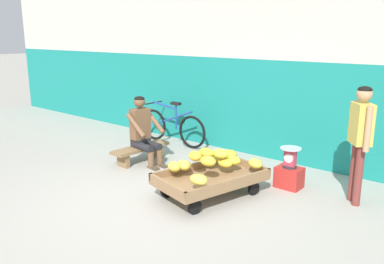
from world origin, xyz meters
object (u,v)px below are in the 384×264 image
at_px(banana_cart, 211,179).
at_px(weighing_scale, 290,157).
at_px(customer_adult, 361,132).
at_px(vendor_seated, 143,131).
at_px(low_bench, 141,150).
at_px(bicycle_near_left, 172,127).
at_px(plastic_crate, 289,177).

bearing_deg(banana_cart, weighing_scale, 55.26).
bearing_deg(banana_cart, customer_adult, 33.30).
height_order(vendor_seated, weighing_scale, vendor_seated).
distance_m(low_bench, bicycle_near_left, 1.25).
relative_size(vendor_seated, plastic_crate, 3.17).
xyz_separation_m(banana_cart, plastic_crate, (0.67, 0.97, -0.09)).
height_order(vendor_seated, customer_adult, customer_adult).
bearing_deg(banana_cart, plastic_crate, 55.30).
relative_size(banana_cart, bicycle_near_left, 0.96).
height_order(low_bench, vendor_seated, vendor_seated).
bearing_deg(customer_adult, low_bench, -169.98).
height_order(banana_cart, customer_adult, customer_adult).
relative_size(vendor_seated, bicycle_near_left, 0.69).
distance_m(weighing_scale, bicycle_near_left, 2.94).
bearing_deg(low_bench, customer_adult, 10.02).
xyz_separation_m(low_bench, customer_adult, (3.40, 0.60, 0.75)).
height_order(vendor_seated, bicycle_near_left, vendor_seated).
relative_size(vendor_seated, weighing_scale, 3.80).
bearing_deg(low_bench, weighing_scale, 12.18).
relative_size(banana_cart, plastic_crate, 4.44).
distance_m(vendor_seated, plastic_crate, 2.52).
bearing_deg(bicycle_near_left, vendor_seated, -69.54).
distance_m(plastic_crate, weighing_scale, 0.30).
relative_size(plastic_crate, customer_adult, 0.24).
xyz_separation_m(vendor_seated, customer_adult, (3.31, 0.61, 0.38)).
distance_m(banana_cart, plastic_crate, 1.18).
distance_m(vendor_seated, weighing_scale, 2.48).
bearing_deg(low_bench, banana_cart, -13.18).
distance_m(banana_cart, vendor_seated, 1.82).
height_order(vendor_seated, plastic_crate, vendor_seated).
bearing_deg(weighing_scale, customer_adult, 3.85).
xyz_separation_m(banana_cart, bicycle_near_left, (-2.19, 1.62, 0.11)).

